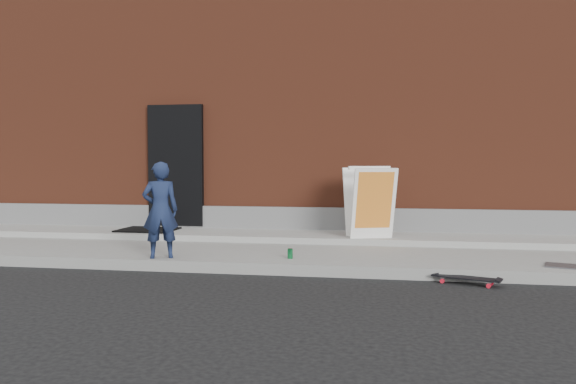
% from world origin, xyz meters
% --- Properties ---
extents(ground, '(80.00, 80.00, 0.00)m').
position_xyz_m(ground, '(0.00, 0.00, 0.00)').
color(ground, black).
rests_on(ground, ground).
extents(sidewalk, '(20.00, 3.00, 0.15)m').
position_xyz_m(sidewalk, '(0.00, 1.50, 0.07)').
color(sidewalk, gray).
rests_on(sidewalk, ground).
extents(apron, '(20.00, 1.20, 0.10)m').
position_xyz_m(apron, '(0.00, 2.40, 0.20)').
color(apron, gray).
rests_on(apron, sidewalk).
extents(building, '(20.00, 8.10, 5.00)m').
position_xyz_m(building, '(-0.00, 6.99, 2.50)').
color(building, brown).
rests_on(building, ground).
extents(child, '(0.57, 0.48, 1.32)m').
position_xyz_m(child, '(-1.78, 0.20, 0.81)').
color(child, '#172241').
rests_on(child, sidewalk).
extents(skateboard, '(0.80, 0.46, 0.09)m').
position_xyz_m(skateboard, '(2.21, -0.12, 0.07)').
color(skateboard, red).
rests_on(skateboard, ground).
extents(pizza_sign, '(0.91, 0.99, 1.15)m').
position_xyz_m(pizza_sign, '(1.00, 2.05, 0.82)').
color(pizza_sign, white).
rests_on(pizza_sign, apron).
extents(soda_can, '(0.08, 0.08, 0.13)m').
position_xyz_m(soda_can, '(-0.02, 0.45, 0.22)').
color(soda_can, '#187A3B').
rests_on(soda_can, sidewalk).
extents(doormat, '(0.99, 0.82, 0.03)m').
position_xyz_m(doormat, '(-2.90, 2.33, 0.26)').
color(doormat, black).
rests_on(doormat, apron).
extents(utility_plate, '(0.64, 0.51, 0.02)m').
position_xyz_m(utility_plate, '(3.52, 0.42, 0.16)').
color(utility_plate, '#4E4E53').
rests_on(utility_plate, sidewalk).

